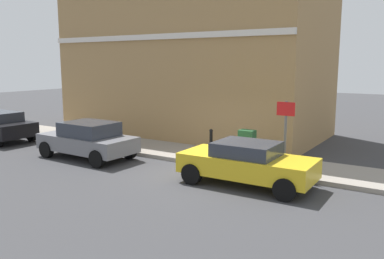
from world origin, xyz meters
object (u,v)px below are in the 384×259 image
Objects in this scene: car_yellow at (247,163)px; utility_cabinet at (247,147)px; bollard_near_cabinet at (211,142)px; car_grey at (88,139)px; street_sign at (285,126)px.

car_yellow is 2.31m from utility_cabinet.
utility_cabinet is at bearing -93.75° from bollard_near_cabinet.
bollard_near_cabinet is (2.20, 2.50, 0.01)m from car_yellow.
bollard_near_cabinet is at bearing 86.25° from utility_cabinet.
bollard_near_cabinet is at bearing -42.15° from car_yellow.
car_grey is 3.43× the size of utility_cabinet.
car_yellow is 1.95m from street_sign.
car_yellow is 3.33m from bollard_near_cabinet.
utility_cabinet is at bearing -65.96° from car_yellow.
car_yellow is 1.02× the size of car_grey.
utility_cabinet is 0.50× the size of street_sign.
bollard_near_cabinet is 0.45× the size of street_sign.
bollard_near_cabinet is 3.30m from street_sign.
car_grey is at bearing 0.35° from car_yellow.
car_grey reaches higher than bollard_near_cabinet.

